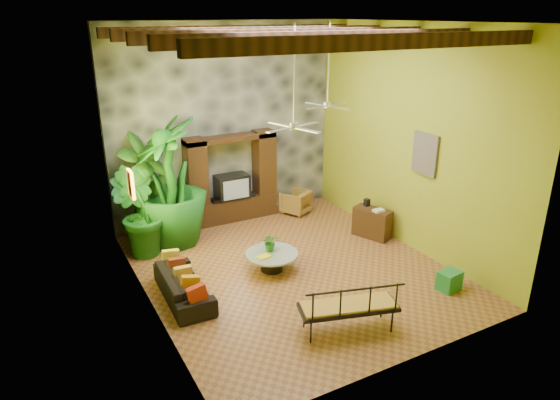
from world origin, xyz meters
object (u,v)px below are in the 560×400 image
sofa (184,285)px  side_console (372,223)px  ceiling_fan_front (294,115)px  ceiling_fan_back (328,96)px  tall_plant_a (148,188)px  tall_plant_b (138,213)px  coffee_table (272,259)px  iron_bench (351,305)px  green_bin (449,280)px  entertainment_center (232,185)px  tall_plant_c (169,182)px  wicker_armchair (296,202)px

sofa → side_console: side_console is taller
ceiling_fan_front → ceiling_fan_back: same height
ceiling_fan_front → tall_plant_a: 4.43m
tall_plant_b → coffee_table: size_ratio=1.80×
tall_plant_b → iron_bench: 5.28m
green_bin → iron_bench: bearing=-175.0°
sofa → tall_plant_b: size_ratio=0.93×
side_console → green_bin: (-0.21, -2.72, -0.17)m
entertainment_center → coffee_table: 3.09m
tall_plant_b → tall_plant_c: tall_plant_c is taller
ceiling_fan_front → entertainment_center: bearing=86.8°
sofa → side_console: (4.94, 0.53, 0.09)m
green_bin → side_console: bearing=85.5°
ceiling_fan_back → wicker_armchair: 3.43m
tall_plant_a → ceiling_fan_back: bearing=-24.4°
iron_bench → ceiling_fan_front: bearing=105.5°
iron_bench → side_console: bearing=63.1°
sofa → tall_plant_c: (0.58, 2.53, 1.23)m
ceiling_fan_back → tall_plant_c: ceiling_fan_back is taller
ceiling_fan_front → tall_plant_c: size_ratio=0.62×
wicker_armchair → iron_bench: size_ratio=0.39×
coffee_table → ceiling_fan_back: bearing=27.8°
tall_plant_a → side_console: (4.77, -2.44, -0.94)m
tall_plant_b → side_console: 5.52m
tall_plant_b → wicker_armchair: bearing=6.3°
entertainment_center → tall_plant_a: tall_plant_a is taller
ceiling_fan_front → coffee_table: size_ratio=1.66×
green_bin → wicker_armchair: bearing=97.4°
green_bin → coffee_table: bearing=138.9°
tall_plant_c → green_bin: tall_plant_c is taller
ceiling_fan_front → tall_plant_c: bearing=119.1°
ceiling_fan_front → iron_bench: (-0.04, -2.05, -2.87)m
tall_plant_c → iron_bench: bearing=-72.4°
entertainment_center → ceiling_fan_front: ceiling_fan_front is taller
ceiling_fan_back → wicker_armchair: bearing=86.5°
sofa → tall_plant_a: size_ratio=0.72×
tall_plant_a → tall_plant_c: (0.41, -0.44, 0.20)m
entertainment_center → tall_plant_b: entertainment_center is taller
tall_plant_a → green_bin: tall_plant_a is taller
sofa → green_bin: (4.72, -2.19, -0.08)m
entertainment_center → green_bin: entertainment_center is taller
entertainment_center → tall_plant_b: size_ratio=1.19×
ceiling_fan_front → tall_plant_b: 4.32m
ceiling_fan_front → side_console: size_ratio=2.06×
tall_plant_a → iron_bench: (1.98, -5.38, -0.77)m
iron_bench → green_bin: bearing=21.5°
ceiling_fan_front → tall_plant_c: 3.81m
green_bin → ceiling_fan_back: bearing=102.1°
ceiling_fan_back → side_console: ceiling_fan_back is taller
coffee_table → side_console: side_console is taller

